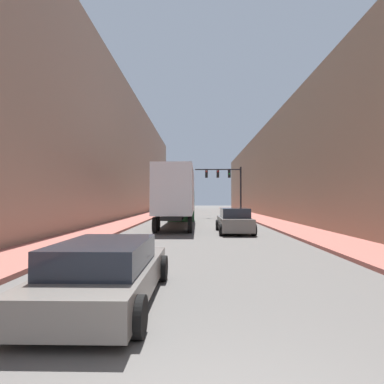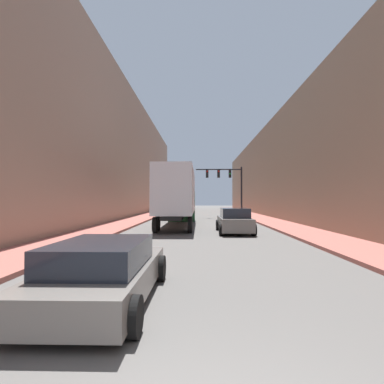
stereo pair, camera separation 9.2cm
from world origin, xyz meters
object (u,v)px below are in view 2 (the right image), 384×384
Objects in this scene: traffic_signal_gantry at (229,181)px; sedan_car at (104,272)px; semi_truck at (178,195)px; suv_car at (234,221)px.

sedan_car is at bearing -100.66° from traffic_signal_gantry.
semi_truck is 12.35m from traffic_signal_gantry.
suv_car is at bearing -51.01° from semi_truck.
semi_truck reaches higher than sedan_car.
suv_car is 16.29m from traffic_signal_gantry.
semi_truck is 2.18× the size of traffic_signal_gantry.
semi_truck is 6.36m from suv_car.
sedan_car is 13.34m from suv_car.
suv_car is (3.86, -4.77, -1.67)m from semi_truck.
traffic_signal_gantry is at bearing 65.39° from semi_truck.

